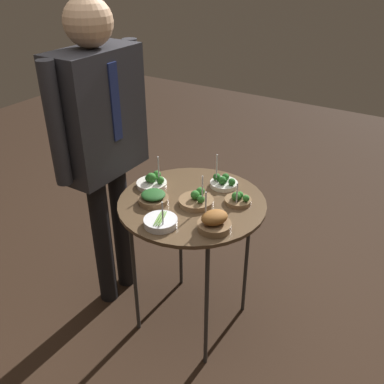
{
  "coord_description": "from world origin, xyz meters",
  "views": [
    {
      "loc": [
        -1.47,
        -0.92,
        1.82
      ],
      "look_at": [
        0.0,
        0.0,
        0.82
      ],
      "focal_mm": 40.0,
      "sensor_mm": 36.0,
      "label": 1
    }
  ],
  "objects_px": {
    "bowl_broccoli_back_left": "(152,182)",
    "bowl_roast_back_right": "(214,222)",
    "serving_cart": "(192,211)",
    "waiter_figure": "(100,129)",
    "bowl_asparagus_mid_left": "(161,222)",
    "bowl_broccoli_near_rim": "(197,200)",
    "bowl_broccoli_mid_right": "(238,199)",
    "bowl_broccoli_front_left": "(224,182)",
    "bowl_spinach_front_center": "(153,198)"
  },
  "relations": [
    {
      "from": "bowl_broccoli_front_left",
      "to": "serving_cart",
      "type": "bearing_deg",
      "value": 164.93
    },
    {
      "from": "serving_cart",
      "to": "bowl_broccoli_front_left",
      "type": "bearing_deg",
      "value": -15.07
    },
    {
      "from": "bowl_broccoli_back_left",
      "to": "bowl_broccoli_mid_right",
      "type": "relative_size",
      "value": 1.34
    },
    {
      "from": "bowl_broccoli_front_left",
      "to": "bowl_asparagus_mid_left",
      "type": "height_order",
      "value": "bowl_broccoli_front_left"
    },
    {
      "from": "bowl_spinach_front_center",
      "to": "bowl_broccoli_mid_right",
      "type": "relative_size",
      "value": 1.13
    },
    {
      "from": "serving_cart",
      "to": "bowl_broccoli_near_rim",
      "type": "relative_size",
      "value": 4.61
    },
    {
      "from": "bowl_broccoli_near_rim",
      "to": "bowl_roast_back_right",
      "type": "bearing_deg",
      "value": -128.49
    },
    {
      "from": "bowl_broccoli_front_left",
      "to": "waiter_figure",
      "type": "relative_size",
      "value": 0.1
    },
    {
      "from": "bowl_broccoli_near_rim",
      "to": "bowl_broccoli_mid_right",
      "type": "height_order",
      "value": "bowl_broccoli_near_rim"
    },
    {
      "from": "bowl_broccoli_front_left",
      "to": "waiter_figure",
      "type": "distance_m",
      "value": 0.66
    },
    {
      "from": "bowl_roast_back_right",
      "to": "waiter_figure",
      "type": "height_order",
      "value": "waiter_figure"
    },
    {
      "from": "bowl_broccoli_back_left",
      "to": "bowl_broccoli_mid_right",
      "type": "distance_m",
      "value": 0.45
    },
    {
      "from": "bowl_roast_back_right",
      "to": "bowl_asparagus_mid_left",
      "type": "relative_size",
      "value": 1.18
    },
    {
      "from": "bowl_broccoli_near_rim",
      "to": "waiter_figure",
      "type": "height_order",
      "value": "waiter_figure"
    },
    {
      "from": "bowl_broccoli_back_left",
      "to": "bowl_roast_back_right",
      "type": "height_order",
      "value": "bowl_roast_back_right"
    },
    {
      "from": "serving_cart",
      "to": "bowl_broccoli_near_rim",
      "type": "xyz_separation_m",
      "value": [
        -0.01,
        -0.03,
        0.08
      ]
    },
    {
      "from": "bowl_broccoli_near_rim",
      "to": "bowl_asparagus_mid_left",
      "type": "distance_m",
      "value": 0.24
    },
    {
      "from": "bowl_broccoli_front_left",
      "to": "bowl_broccoli_mid_right",
      "type": "relative_size",
      "value": 1.36
    },
    {
      "from": "bowl_broccoli_mid_right",
      "to": "waiter_figure",
      "type": "distance_m",
      "value": 0.76
    },
    {
      "from": "serving_cart",
      "to": "bowl_asparagus_mid_left",
      "type": "xyz_separation_m",
      "value": [
        -0.24,
        0.01,
        0.07
      ]
    },
    {
      "from": "bowl_broccoli_front_left",
      "to": "bowl_broccoli_mid_right",
      "type": "height_order",
      "value": "bowl_broccoli_front_left"
    },
    {
      "from": "bowl_broccoli_back_left",
      "to": "bowl_roast_back_right",
      "type": "bearing_deg",
      "value": -110.26
    },
    {
      "from": "bowl_broccoli_near_rim",
      "to": "bowl_asparagus_mid_left",
      "type": "xyz_separation_m",
      "value": [
        -0.23,
        0.04,
        -0.0
      ]
    },
    {
      "from": "bowl_roast_back_right",
      "to": "waiter_figure",
      "type": "xyz_separation_m",
      "value": [
        0.11,
        0.71,
        0.23
      ]
    },
    {
      "from": "bowl_broccoli_front_left",
      "to": "bowl_roast_back_right",
      "type": "height_order",
      "value": "bowl_roast_back_right"
    },
    {
      "from": "bowl_broccoli_front_left",
      "to": "bowl_roast_back_right",
      "type": "relative_size",
      "value": 0.99
    },
    {
      "from": "bowl_spinach_front_center",
      "to": "bowl_broccoli_mid_right",
      "type": "height_order",
      "value": "bowl_broccoli_mid_right"
    },
    {
      "from": "bowl_asparagus_mid_left",
      "to": "waiter_figure",
      "type": "distance_m",
      "value": 0.6
    },
    {
      "from": "bowl_broccoli_mid_right",
      "to": "bowl_broccoli_near_rim",
      "type": "bearing_deg",
      "value": 124.25
    },
    {
      "from": "bowl_spinach_front_center",
      "to": "bowl_broccoli_back_left",
      "type": "bearing_deg",
      "value": 38.27
    },
    {
      "from": "bowl_spinach_front_center",
      "to": "bowl_broccoli_mid_right",
      "type": "xyz_separation_m",
      "value": [
        0.21,
        -0.34,
        -0.0
      ]
    },
    {
      "from": "bowl_broccoli_back_left",
      "to": "bowl_asparagus_mid_left",
      "type": "distance_m",
      "value": 0.36
    },
    {
      "from": "bowl_spinach_front_center",
      "to": "bowl_asparagus_mid_left",
      "type": "relative_size",
      "value": 0.97
    },
    {
      "from": "bowl_broccoli_near_rim",
      "to": "waiter_figure",
      "type": "xyz_separation_m",
      "value": [
        -0.03,
        0.54,
        0.25
      ]
    },
    {
      "from": "waiter_figure",
      "to": "bowl_asparagus_mid_left",
      "type": "bearing_deg",
      "value": -112.32
    },
    {
      "from": "bowl_roast_back_right",
      "to": "bowl_broccoli_near_rim",
      "type": "bearing_deg",
      "value": 51.51
    },
    {
      "from": "bowl_broccoli_near_rim",
      "to": "waiter_figure",
      "type": "bearing_deg",
      "value": 92.9
    },
    {
      "from": "bowl_broccoli_near_rim",
      "to": "waiter_figure",
      "type": "relative_size",
      "value": 0.1
    },
    {
      "from": "bowl_spinach_front_center",
      "to": "bowl_broccoli_back_left",
      "type": "distance_m",
      "value": 0.16
    },
    {
      "from": "bowl_spinach_front_center",
      "to": "waiter_figure",
      "type": "xyz_separation_m",
      "value": [
        0.07,
        0.36,
        0.25
      ]
    },
    {
      "from": "bowl_spinach_front_center",
      "to": "bowl_roast_back_right",
      "type": "bearing_deg",
      "value": -96.46
    },
    {
      "from": "bowl_broccoli_near_rim",
      "to": "bowl_broccoli_back_left",
      "type": "distance_m",
      "value": 0.28
    },
    {
      "from": "bowl_broccoli_back_left",
      "to": "bowl_roast_back_right",
      "type": "relative_size",
      "value": 0.98
    },
    {
      "from": "bowl_broccoli_near_rim",
      "to": "bowl_broccoli_front_left",
      "type": "relative_size",
      "value": 0.97
    },
    {
      "from": "bowl_broccoli_mid_right",
      "to": "waiter_figure",
      "type": "height_order",
      "value": "waiter_figure"
    },
    {
      "from": "serving_cart",
      "to": "bowl_roast_back_right",
      "type": "relative_size",
      "value": 4.44
    },
    {
      "from": "bowl_broccoli_back_left",
      "to": "waiter_figure",
      "type": "bearing_deg",
      "value": 102.46
    },
    {
      "from": "bowl_spinach_front_center",
      "to": "bowl_asparagus_mid_left",
      "type": "xyz_separation_m",
      "value": [
        -0.14,
        -0.14,
        -0.01
      ]
    },
    {
      "from": "bowl_broccoli_front_left",
      "to": "bowl_broccoli_near_rim",
      "type": "bearing_deg",
      "value": 173.47
    },
    {
      "from": "bowl_broccoli_front_left",
      "to": "bowl_spinach_front_center",
      "type": "bearing_deg",
      "value": 146.93
    }
  ]
}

